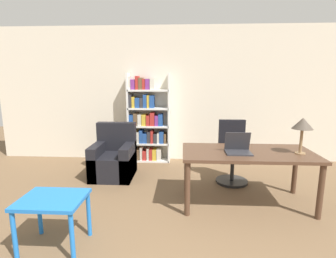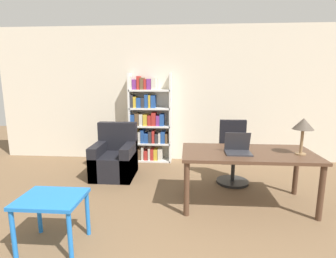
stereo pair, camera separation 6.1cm
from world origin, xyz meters
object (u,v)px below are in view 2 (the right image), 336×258
at_px(table_lamp, 303,125).
at_px(armchair, 115,159).
at_px(desk, 247,158).
at_px(office_chair, 233,155).
at_px(side_table_blue, 52,205).
at_px(bookshelf, 148,122).
at_px(laptop, 238,149).

relative_size(table_lamp, armchair, 0.51).
bearing_deg(desk, office_chair, 93.28).
height_order(side_table_blue, bookshelf, bookshelf).
height_order(desk, table_lamp, table_lamp).
bearing_deg(table_lamp, desk, 173.73).
relative_size(office_chair, armchair, 1.11).
distance_m(desk, armchair, 2.26).
bearing_deg(bookshelf, armchair, -116.97).
xyz_separation_m(table_lamp, bookshelf, (-2.23, 1.87, -0.29)).
bearing_deg(side_table_blue, table_lamp, 19.90).
distance_m(office_chair, bookshelf, 1.87).
relative_size(table_lamp, office_chair, 0.46).
relative_size(desk, table_lamp, 3.68).
xyz_separation_m(desk, bookshelf, (-1.59, 1.80, 0.17)).
bearing_deg(office_chair, laptop, -96.33).
height_order(side_table_blue, armchair, armchair).
distance_m(laptop, table_lamp, 0.84).
relative_size(office_chair, side_table_blue, 1.64).
bearing_deg(office_chair, bookshelf, 146.93).
xyz_separation_m(laptop, armchair, (-1.90, 0.98, -0.49)).
xyz_separation_m(desk, table_lamp, (0.64, -0.07, 0.46)).
height_order(desk, side_table_blue, desk).
height_order(armchair, bookshelf, bookshelf).
bearing_deg(side_table_blue, laptop, 26.81).
bearing_deg(desk, table_lamp, -6.27).
distance_m(table_lamp, side_table_blue, 3.01).
bearing_deg(desk, bookshelf, 131.48).
distance_m(office_chair, armchair, 2.00).
relative_size(desk, side_table_blue, 2.77).
bearing_deg(office_chair, side_table_blue, -138.13).
relative_size(desk, armchair, 1.88).
height_order(desk, office_chair, office_chair).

